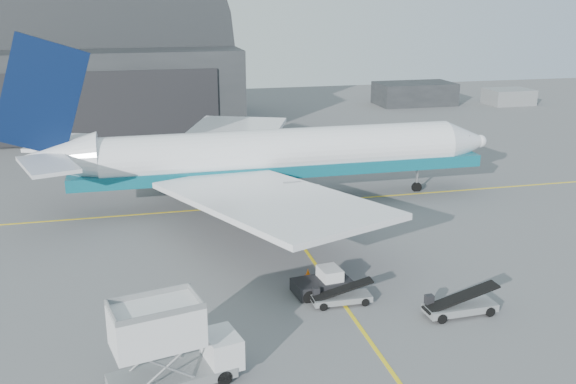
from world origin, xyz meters
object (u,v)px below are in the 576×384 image
object	(u,v)px
catering_truck	(169,345)
pushback_tug	(323,284)
airliner	(263,156)
belt_loader_a	(341,297)
belt_loader_b	(459,306)

from	to	relation	value
catering_truck	pushback_tug	bearing A→B (deg)	25.93
catering_truck	airliner	bearing A→B (deg)	56.97
catering_truck	belt_loader_a	size ratio (longest dim) A/B	1.72
catering_truck	belt_loader_b	xyz separation A→B (m)	(18.06, 3.56, -1.76)
pushback_tug	belt_loader_b	distance (m)	8.91
airliner	pushback_tug	distance (m)	20.70
airliner	belt_loader_b	size ratio (longest dim) A/B	9.54
pushback_tug	airliner	bearing A→B (deg)	83.39
airliner	belt_loader_a	world-z (taller)	airliner
belt_loader_a	belt_loader_b	distance (m)	7.45
airliner	pushback_tug	size ratio (longest dim) A/B	11.62
pushback_tug	belt_loader_a	xyz separation A→B (m)	(0.63, -1.85, -0.18)
catering_truck	belt_loader_b	bearing A→B (deg)	-1.56
pushback_tug	belt_loader_b	size ratio (longest dim) A/B	0.82
belt_loader_a	airliner	bearing A→B (deg)	92.07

